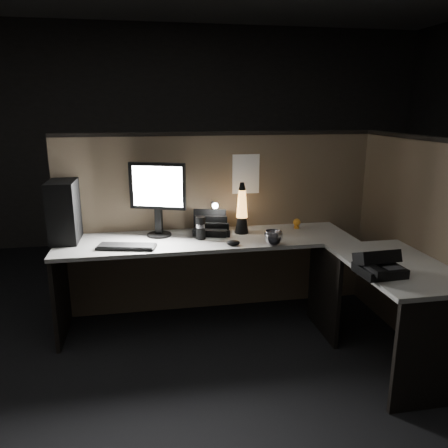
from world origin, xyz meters
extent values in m
plane|color=black|center=(0.00, 0.00, 0.00)|extent=(6.00, 6.00, 0.00)
plane|color=#282623|center=(0.00, 3.00, 1.35)|extent=(6.00, 0.00, 6.00)
cube|color=brown|center=(0.00, 0.93, 0.75)|extent=(2.66, 0.06, 1.50)
cube|color=brown|center=(1.33, 0.10, 0.75)|extent=(0.06, 1.66, 1.50)
cube|color=#A8A79F|center=(-0.15, 0.60, 0.71)|extent=(2.30, 0.60, 0.03)
cube|color=#A8A79F|center=(1.00, -0.20, 0.71)|extent=(0.60, 1.00, 0.03)
cube|color=black|center=(-1.28, 0.60, 0.35)|extent=(0.03, 0.55, 0.70)
cube|color=black|center=(1.00, -0.68, 0.35)|extent=(0.55, 0.03, 0.70)
cube|color=black|center=(0.72, 0.30, 0.35)|extent=(0.03, 0.55, 0.70)
cube|color=black|center=(-1.22, 0.77, 0.96)|extent=(0.20, 0.44, 0.46)
cylinder|color=black|center=(-0.51, 0.73, 0.74)|extent=(0.19, 0.19, 0.02)
cube|color=black|center=(-0.51, 0.75, 0.85)|extent=(0.07, 0.06, 0.22)
cube|color=black|center=(-0.51, 0.75, 1.13)|extent=(0.44, 0.20, 0.37)
cube|color=white|center=(-0.51, 0.73, 1.13)|extent=(0.37, 0.15, 0.31)
cube|color=black|center=(-0.76, 0.46, 0.74)|extent=(0.44, 0.24, 0.02)
ellipsoid|color=black|center=(0.02, 0.38, 0.75)|extent=(0.11, 0.08, 0.04)
cube|color=silver|center=(-0.06, 0.88, 0.75)|extent=(0.04, 0.06, 0.03)
cylinder|color=silver|center=(-0.06, 0.88, 0.86)|extent=(0.01, 0.01, 0.20)
cylinder|color=silver|center=(-0.06, 0.81, 0.96)|extent=(0.01, 0.13, 0.01)
sphere|color=white|center=(-0.06, 0.74, 0.96)|extent=(0.05, 0.05, 0.05)
cube|color=black|center=(-0.10, 0.73, 0.76)|extent=(0.33, 0.30, 0.05)
cube|color=black|center=(-0.10, 0.69, 0.80)|extent=(0.26, 0.10, 0.10)
cube|color=black|center=(-0.10, 0.81, 0.84)|extent=(0.26, 0.10, 0.18)
cone|color=black|center=(0.15, 0.70, 0.80)|extent=(0.11, 0.11, 0.13)
cone|color=#FFA443|center=(0.15, 0.70, 0.97)|extent=(0.09, 0.09, 0.22)
sphere|color=brown|center=(0.15, 0.70, 0.90)|extent=(0.04, 0.04, 0.04)
sphere|color=brown|center=(0.15, 0.70, 0.98)|extent=(0.03, 0.03, 0.03)
cone|color=black|center=(0.15, 0.70, 1.12)|extent=(0.06, 0.06, 0.06)
cylinder|color=black|center=(-0.20, 0.59, 0.82)|extent=(0.08, 0.08, 0.18)
imported|color=silver|center=(0.31, 0.34, 0.78)|extent=(0.15, 0.15, 0.11)
sphere|color=orange|center=(0.64, 0.75, 0.78)|extent=(0.06, 0.06, 0.06)
cube|color=white|center=(0.23, 0.90, 1.18)|extent=(0.23, 0.00, 0.33)
cube|color=black|center=(0.78, -0.35, 0.76)|extent=(0.27, 0.24, 0.06)
cube|color=black|center=(0.78, -0.31, 0.83)|extent=(0.27, 0.17, 0.12)
cube|color=black|center=(0.70, -0.41, 0.79)|extent=(0.07, 0.19, 0.04)
cube|color=#3F3F42|center=(0.84, -0.39, 0.79)|extent=(0.12, 0.12, 0.00)
camera|label=1|loc=(-0.60, -2.64, 1.72)|focal=35.00mm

